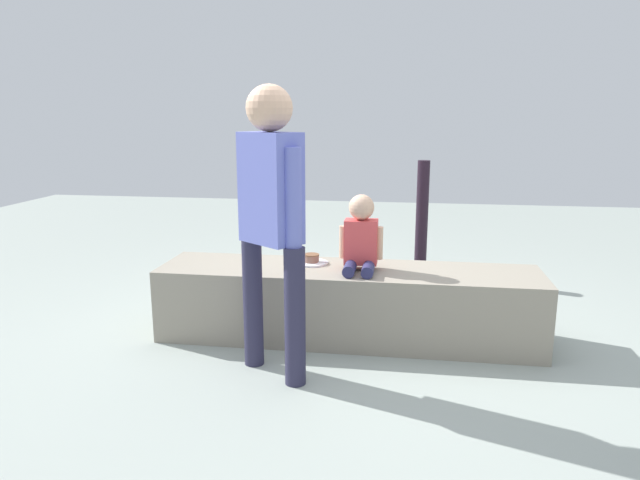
{
  "coord_description": "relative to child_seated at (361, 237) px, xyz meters",
  "views": [
    {
      "loc": [
        0.35,
        -3.55,
        1.45
      ],
      "look_at": [
        -0.14,
        -0.3,
        0.72
      ],
      "focal_mm": 32.04,
      "sensor_mm": 36.0,
      "label": 1
    }
  ],
  "objects": [
    {
      "name": "cake_plate",
      "position": [
        -0.34,
        0.11,
        -0.19
      ],
      "size": [
        0.22,
        0.22,
        0.07
      ],
      "color": "white",
      "rests_on": "concrete_ledge"
    },
    {
      "name": "water_bottle_near_gift",
      "position": [
        0.3,
        1.36,
        -0.6
      ],
      "size": [
        0.07,
        0.07,
        0.19
      ],
      "color": "silver",
      "rests_on": "ground_plane"
    },
    {
      "name": "handbag_black_leather",
      "position": [
        0.57,
        0.82,
        -0.57
      ],
      "size": [
        0.32,
        0.12,
        0.33
      ],
      "color": "black",
      "rests_on": "ground_plane"
    },
    {
      "name": "water_bottle_far_side",
      "position": [
        -0.98,
        0.71,
        -0.59
      ],
      "size": [
        0.07,
        0.07,
        0.22
      ],
      "color": "silver",
      "rests_on": "ground_plane"
    },
    {
      "name": "railing_post",
      "position": [
        0.42,
        1.63,
        -0.3
      ],
      "size": [
        0.36,
        0.36,
        1.05
      ],
      "color": "black",
      "rests_on": "ground_plane"
    },
    {
      "name": "cake_box_white",
      "position": [
        -1.09,
        1.23,
        -0.63
      ],
      "size": [
        0.29,
        0.32,
        0.12
      ],
      "primitive_type": "cube",
      "rotation": [
        0.0,
        0.0,
        -0.03
      ],
      "color": "white",
      "rests_on": "ground_plane"
    },
    {
      "name": "handbag_brown_canvas",
      "position": [
        0.92,
        0.66,
        -0.58
      ],
      "size": [
        0.3,
        0.12,
        0.31
      ],
      "color": "brown",
      "rests_on": "ground_plane"
    },
    {
      "name": "party_cup_red",
      "position": [
        -0.72,
        0.47,
        -0.63
      ],
      "size": [
        0.07,
        0.07,
        0.11
      ],
      "primitive_type": "cylinder",
      "color": "red",
      "rests_on": "ground_plane"
    },
    {
      "name": "ground_plane",
      "position": [
        -0.08,
        0.02,
        -0.68
      ],
      "size": [
        12.0,
        12.0,
        0.0
      ],
      "primitive_type": "plane",
      "color": "#98A29A"
    },
    {
      "name": "concrete_ledge",
      "position": [
        -0.08,
        0.02,
        -0.45
      ],
      "size": [
        2.46,
        0.57,
        0.47
      ],
      "primitive_type": "cube",
      "color": "gray",
      "rests_on": "ground_plane"
    },
    {
      "name": "gift_bag",
      "position": [
        -0.16,
        1.32,
        -0.52
      ],
      "size": [
        0.21,
        0.12,
        0.37
      ],
      "color": "#4C99E0",
      "rests_on": "ground_plane"
    },
    {
      "name": "child_seated",
      "position": [
        0.0,
        0.0,
        0.0
      ],
      "size": [
        0.28,
        0.32,
        0.48
      ],
      "color": "navy",
      "rests_on": "concrete_ledge"
    },
    {
      "name": "adult_standing",
      "position": [
        -0.44,
        -0.58,
        0.28
      ],
      "size": [
        0.4,
        0.35,
        1.6
      ],
      "color": "#282640",
      "rests_on": "ground_plane"
    }
  ]
}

